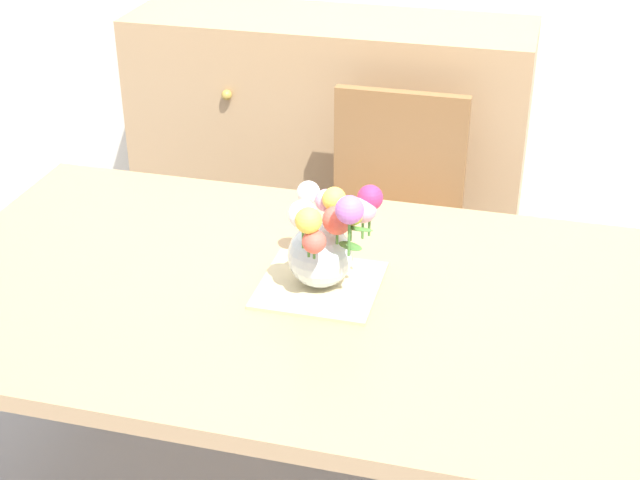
% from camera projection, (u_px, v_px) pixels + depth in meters
% --- Properties ---
extents(dining_table, '(1.80, 1.00, 0.75)m').
position_uv_depth(dining_table, '(313.00, 322.00, 2.08)').
color(dining_table, tan).
rests_on(dining_table, ground_plane).
extents(chair_far, '(0.42, 0.42, 0.90)m').
position_uv_depth(chair_far, '(391.00, 218.00, 2.86)').
color(chair_far, olive).
rests_on(chair_far, ground_plane).
extents(dresser, '(1.40, 0.47, 1.00)m').
position_uv_depth(dresser, '(329.00, 153.00, 3.36)').
color(dresser, tan).
rests_on(dresser, ground_plane).
extents(placemat, '(0.27, 0.27, 0.01)m').
position_uv_depth(placemat, '(320.00, 285.00, 2.06)').
color(placemat, '#CCB789').
rests_on(placemat, dining_table).
extents(flower_vase, '(0.21, 0.24, 0.26)m').
position_uv_depth(flower_vase, '(326.00, 238.00, 1.99)').
color(flower_vase, silver).
rests_on(flower_vase, placemat).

